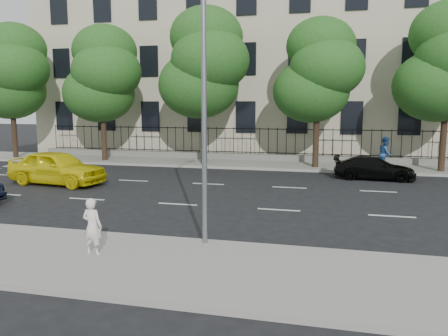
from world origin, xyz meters
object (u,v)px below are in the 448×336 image
object	(u,v)px
black_sedan	(374,168)
street_light	(209,59)
woman_near	(92,226)
yellow_taxi	(57,167)

from	to	relation	value
black_sedan	street_light	bearing A→B (deg)	158.32
street_light	woman_near	world-z (taller)	street_light
street_light	woman_near	xyz separation A→B (m)	(-2.51, -2.10, -4.27)
street_light	black_sedan	bearing A→B (deg)	65.17
yellow_taxi	street_light	bearing A→B (deg)	-118.41
street_light	black_sedan	world-z (taller)	street_light
yellow_taxi	black_sedan	xyz separation A→B (m)	(15.31, 5.15, -0.24)
yellow_taxi	black_sedan	world-z (taller)	yellow_taxi
street_light	yellow_taxi	size ratio (longest dim) A/B	1.63
yellow_taxi	black_sedan	distance (m)	16.16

